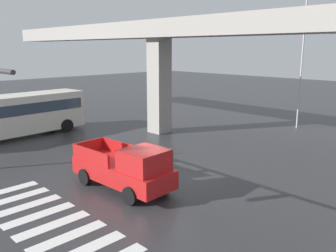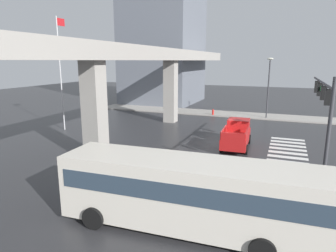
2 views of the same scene
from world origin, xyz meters
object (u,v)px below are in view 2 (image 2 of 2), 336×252
traffic_signal_mast (323,100)px  flagpole (61,67)px  pickup_truck (237,135)px  city_bus (189,191)px  fire_hydrant (213,112)px  street_lamp_near_corner (269,81)px

traffic_signal_mast → flagpole: bearing=78.9°
traffic_signal_mast → pickup_truck: bearing=49.4°
pickup_truck → city_bus: city_bus is taller
city_bus → traffic_signal_mast: size_ratio=1.00×
city_bus → pickup_truck: bearing=0.4°
flagpole → traffic_signal_mast: bearing=-101.1°
pickup_truck → fire_hydrant: 13.84m
pickup_truck → traffic_signal_mast: traffic_signal_mast is taller
street_lamp_near_corner → fire_hydrant: size_ratio=8.52×
fire_hydrant → flagpole: 18.95m
city_bus → fire_hydrant: city_bus is taller
street_lamp_near_corner → fire_hydrant: (-0.40, 6.47, -4.13)m
city_bus → flagpole: (12.88, 17.40, 4.61)m
pickup_truck → traffic_signal_mast: size_ratio=0.48×
fire_hydrant → flagpole: bearing=136.8°
fire_hydrant → pickup_truck: bearing=-158.8°
city_bus → flagpole: flagpole is taller
traffic_signal_mast → street_lamp_near_corner: street_lamp_near_corner is taller
fire_hydrant → street_lamp_near_corner: bearing=-86.5°
city_bus → flagpole: 22.13m
pickup_truck → street_lamp_near_corner: (13.29, -1.48, 3.57)m
street_lamp_near_corner → fire_hydrant: street_lamp_near_corner is taller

